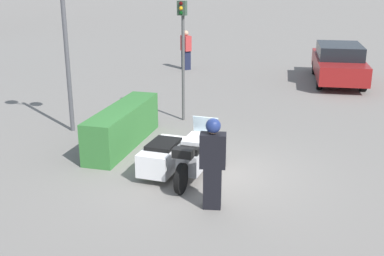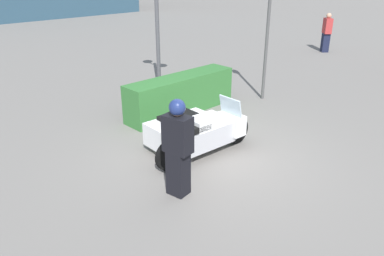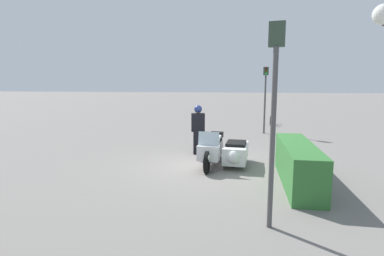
# 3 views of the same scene
# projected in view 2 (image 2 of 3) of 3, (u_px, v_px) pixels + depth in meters

# --- Properties ---
(ground_plane) EXTENTS (160.00, 160.00, 0.00)m
(ground_plane) POSITION_uv_depth(u_px,v_px,m) (215.00, 156.00, 7.97)
(ground_plane) COLOR slate
(police_motorcycle) EXTENTS (2.53, 1.48, 1.15)m
(police_motorcycle) POSITION_uv_depth(u_px,v_px,m) (195.00, 130.00, 8.09)
(police_motorcycle) COLOR black
(police_motorcycle) RESTS_ON ground
(officer_rider) EXTENTS (0.36, 0.52, 1.76)m
(officer_rider) POSITION_uv_depth(u_px,v_px,m) (178.00, 146.00, 6.30)
(officer_rider) COLOR black
(officer_rider) RESTS_ON ground
(hedge_bush_curbside) EXTENTS (3.35, 0.74, 1.02)m
(hedge_bush_curbside) POSITION_uv_depth(u_px,v_px,m) (181.00, 94.00, 10.20)
(hedge_bush_curbside) COLOR #337033
(hedge_bush_curbside) RESTS_ON ground
(traffic_light_near) EXTENTS (0.22, 0.28, 3.51)m
(traffic_light_near) POSITION_uv_depth(u_px,v_px,m) (268.00, 21.00, 10.52)
(traffic_light_near) COLOR #4C4C4C
(traffic_light_near) RESTS_ON ground
(pedestrian_bystander) EXTENTS (0.57, 0.57, 1.78)m
(pedestrian_bystander) POSITION_uv_depth(u_px,v_px,m) (327.00, 33.00, 17.39)
(pedestrian_bystander) COLOR #191E38
(pedestrian_bystander) RESTS_ON ground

